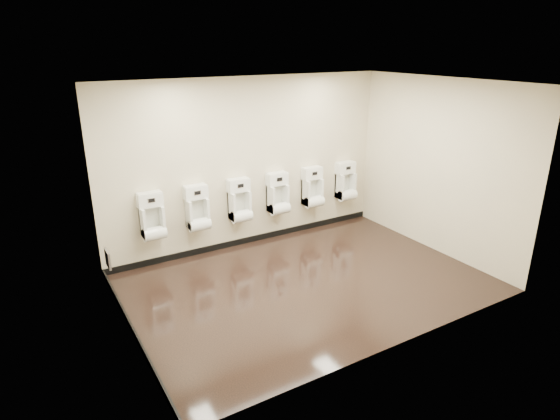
{
  "coord_description": "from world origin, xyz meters",
  "views": [
    {
      "loc": [
        -3.41,
        -4.97,
        3.29
      ],
      "look_at": [
        -0.13,
        0.55,
        0.98
      ],
      "focal_mm": 30.0,
      "sensor_mm": 36.0,
      "label": 1
    }
  ],
  "objects_px": {
    "access_panel": "(108,259)",
    "urinal_3": "(278,197)",
    "urinal_1": "(198,211)",
    "urinal_2": "(240,204)",
    "urinal_0": "(152,220)",
    "urinal_4": "(313,190)",
    "urinal_5": "(346,184)"
  },
  "relations": [
    {
      "from": "urinal_5",
      "to": "urinal_2",
      "type": "bearing_deg",
      "value": 180.0
    },
    {
      "from": "urinal_0",
      "to": "urinal_1",
      "type": "height_order",
      "value": "same"
    },
    {
      "from": "urinal_0",
      "to": "urinal_5",
      "type": "height_order",
      "value": "same"
    },
    {
      "from": "urinal_4",
      "to": "urinal_1",
      "type": "bearing_deg",
      "value": 180.0
    },
    {
      "from": "urinal_4",
      "to": "urinal_5",
      "type": "xyz_separation_m",
      "value": [
        0.75,
        0.0,
        0.0
      ]
    },
    {
      "from": "urinal_4",
      "to": "urinal_5",
      "type": "distance_m",
      "value": 0.75
    },
    {
      "from": "urinal_0",
      "to": "urinal_1",
      "type": "xyz_separation_m",
      "value": [
        0.71,
        0.0,
        0.0
      ]
    },
    {
      "from": "urinal_0",
      "to": "urinal_1",
      "type": "bearing_deg",
      "value": 0.0
    },
    {
      "from": "access_panel",
      "to": "urinal_5",
      "type": "xyz_separation_m",
      "value": [
        4.43,
        0.42,
        0.28
      ]
    },
    {
      "from": "access_panel",
      "to": "urinal_1",
      "type": "distance_m",
      "value": 1.57
    },
    {
      "from": "access_panel",
      "to": "urinal_3",
      "type": "distance_m",
      "value": 2.99
    },
    {
      "from": "urinal_4",
      "to": "urinal_5",
      "type": "relative_size",
      "value": 1.0
    },
    {
      "from": "urinal_0",
      "to": "urinal_3",
      "type": "xyz_separation_m",
      "value": [
        2.18,
        0.0,
        0.0
      ]
    },
    {
      "from": "urinal_1",
      "to": "urinal_2",
      "type": "bearing_deg",
      "value": 0.0
    },
    {
      "from": "urinal_0",
      "to": "urinal_5",
      "type": "relative_size",
      "value": 1.0
    },
    {
      "from": "urinal_0",
      "to": "urinal_4",
      "type": "height_order",
      "value": "same"
    },
    {
      "from": "urinal_2",
      "to": "urinal_4",
      "type": "bearing_deg",
      "value": 0.0
    },
    {
      "from": "urinal_2",
      "to": "urinal_3",
      "type": "relative_size",
      "value": 1.0
    },
    {
      "from": "urinal_0",
      "to": "urinal_4",
      "type": "relative_size",
      "value": 1.0
    },
    {
      "from": "urinal_1",
      "to": "urinal_4",
      "type": "xyz_separation_m",
      "value": [
        2.19,
        0.0,
        0.0
      ]
    },
    {
      "from": "urinal_0",
      "to": "urinal_3",
      "type": "distance_m",
      "value": 2.18
    },
    {
      "from": "urinal_2",
      "to": "urinal_4",
      "type": "height_order",
      "value": "same"
    },
    {
      "from": "access_panel",
      "to": "urinal_1",
      "type": "relative_size",
      "value": 0.35
    },
    {
      "from": "urinal_0",
      "to": "urinal_4",
      "type": "xyz_separation_m",
      "value": [
        2.91,
        0.0,
        0.0
      ]
    },
    {
      "from": "access_panel",
      "to": "urinal_1",
      "type": "xyz_separation_m",
      "value": [
        1.48,
        0.42,
        0.28
      ]
    },
    {
      "from": "urinal_4",
      "to": "urinal_0",
      "type": "bearing_deg",
      "value": 180.0
    },
    {
      "from": "urinal_3",
      "to": "access_panel",
      "type": "bearing_deg",
      "value": -171.81
    },
    {
      "from": "urinal_2",
      "to": "urinal_5",
      "type": "xyz_separation_m",
      "value": [
        2.21,
        0.0,
        0.0
      ]
    },
    {
      "from": "urinal_1",
      "to": "urinal_0",
      "type": "bearing_deg",
      "value": 180.0
    },
    {
      "from": "access_panel",
      "to": "urinal_2",
      "type": "distance_m",
      "value": 2.28
    },
    {
      "from": "urinal_2",
      "to": "urinal_1",
      "type": "bearing_deg",
      "value": 180.0
    },
    {
      "from": "access_panel",
      "to": "urinal_1",
      "type": "height_order",
      "value": "urinal_1"
    }
  ]
}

